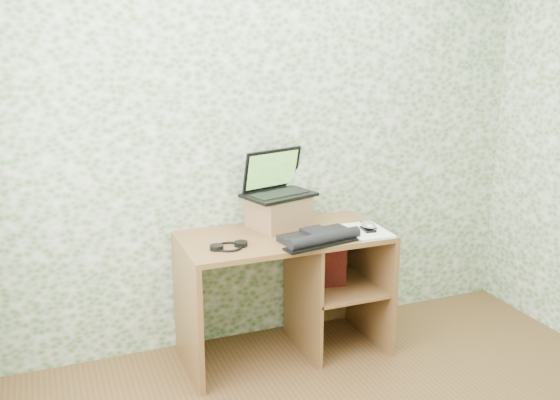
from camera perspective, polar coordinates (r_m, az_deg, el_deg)
name	(u,v)px	position (r m, az deg, el deg)	size (l,w,h in m)	color
wall_back	(265,133)	(3.77, -1.38, 6.18)	(3.50, 3.50, 0.00)	white
desk	(294,274)	(3.77, 1.31, -6.78)	(1.20, 0.60, 0.75)	brown
riser	(279,212)	(3.73, -0.11, -1.09)	(0.32, 0.26, 0.19)	brown
laptop	(276,185)	(3.73, -0.35, 1.42)	(0.46, 0.39, 0.27)	black
keyboard	(320,237)	(3.51, 3.65, -3.39)	(0.50, 0.33, 0.07)	black
headphones	(229,246)	(3.41, -4.70, -4.23)	(0.21, 0.16, 0.03)	black
notepad	(367,231)	(3.69, 7.92, -2.84)	(0.22, 0.32, 0.01)	white
mouse	(368,227)	(3.68, 8.06, -2.45)	(0.07, 0.12, 0.04)	#B2B2B5
pen	(369,225)	(3.77, 8.11, -2.27)	(0.01, 0.01, 0.16)	black
red_box	(327,264)	(3.80, 4.32, -5.90)	(0.22, 0.07, 0.27)	maroon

